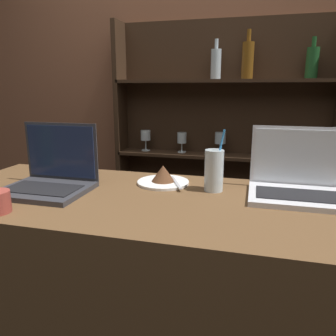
{
  "coord_description": "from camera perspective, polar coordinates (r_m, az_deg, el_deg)",
  "views": [
    {
      "loc": [
        0.31,
        -0.7,
        1.42
      ],
      "look_at": [
        0.04,
        0.35,
        1.15
      ],
      "focal_mm": 35.0,
      "sensor_mm": 36.0,
      "label": 1
    }
  ],
  "objects": [
    {
      "name": "back_shelf",
      "position": [
        2.14,
        9.23,
        1.0
      ],
      "size": [
        1.34,
        0.18,
        1.82
      ],
      "color": "#332114",
      "rests_on": "ground_plane"
    },
    {
      "name": "cake_plate",
      "position": [
        1.28,
        -0.84,
        -1.64
      ],
      "size": [
        0.2,
        0.2,
        0.07
      ],
      "color": "white",
      "rests_on": "bar_counter"
    },
    {
      "name": "laptop_near",
      "position": [
        1.28,
        -19.77,
        -1.33
      ],
      "size": [
        0.3,
        0.25,
        0.24
      ],
      "color": "#333338",
      "rests_on": "bar_counter"
    },
    {
      "name": "laptop_far",
      "position": [
        1.22,
        21.85,
        -2.29
      ],
      "size": [
        0.33,
        0.25,
        0.23
      ],
      "color": "silver",
      "rests_on": "bar_counter"
    },
    {
      "name": "water_glass",
      "position": [
        1.19,
        8.01,
        -0.41
      ],
      "size": [
        0.07,
        0.07,
        0.23
      ],
      "color": "silver",
      "rests_on": "bar_counter"
    },
    {
      "name": "back_wall",
      "position": [
        2.18,
        6.66,
        11.86
      ],
      "size": [
        7.0,
        0.06,
        2.7
      ],
      "color": "brown",
      "rests_on": "ground_plane"
    },
    {
      "name": "bar_counter",
      "position": [
        1.39,
        -2.02,
        -26.21
      ],
      "size": [
        1.6,
        0.64,
        1.05
      ],
      "color": "brown",
      "rests_on": "ground_plane"
    }
  ]
}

